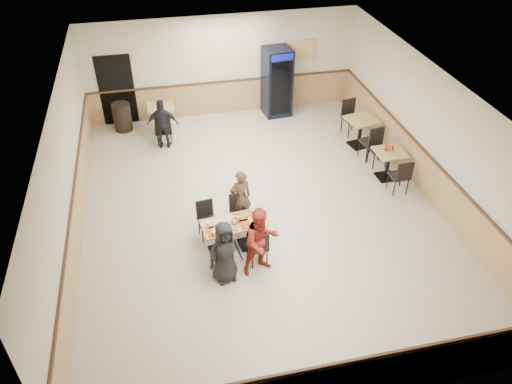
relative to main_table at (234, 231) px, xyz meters
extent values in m
plane|color=beige|center=(0.83, 1.17, -0.46)|extent=(10.00, 10.00, 0.00)
plane|color=silver|center=(0.83, 1.17, 2.54)|extent=(10.00, 10.00, 0.00)
plane|color=beige|center=(0.83, 6.17, 1.04)|extent=(8.00, 0.00, 8.00)
plane|color=beige|center=(0.83, -3.83, 1.04)|extent=(8.00, 0.00, 8.00)
plane|color=beige|center=(-3.17, 1.17, 1.04)|extent=(0.00, 10.00, 10.00)
plane|color=beige|center=(4.83, 1.17, 1.04)|extent=(0.00, 10.00, 10.00)
cube|color=tan|center=(0.83, 6.15, 0.04)|extent=(7.98, 0.03, 1.00)
cube|color=tan|center=(4.82, 1.17, 0.04)|extent=(0.03, 9.98, 1.00)
cube|color=#472B19|center=(0.83, 6.14, 0.57)|extent=(7.98, 0.04, 0.06)
cube|color=black|center=(-2.27, 6.15, 0.59)|extent=(1.00, 0.02, 2.10)
cube|color=orange|center=(3.23, 6.13, 1.34)|extent=(0.85, 0.02, 0.60)
cube|color=black|center=(-0.32, -0.04, -0.44)|extent=(0.46, 0.46, 0.04)
cylinder|color=black|center=(-0.32, -0.04, -0.11)|extent=(0.08, 0.08, 0.62)
cube|color=tan|center=(-0.32, -0.04, 0.21)|extent=(0.71, 0.71, 0.04)
cube|color=black|center=(0.32, 0.04, -0.44)|extent=(0.46, 0.46, 0.04)
cylinder|color=black|center=(0.32, 0.04, -0.11)|extent=(0.08, 0.08, 0.62)
cube|color=tan|center=(0.32, 0.04, 0.21)|extent=(0.71, 0.71, 0.04)
imported|color=black|center=(-0.31, -0.82, 0.23)|extent=(0.74, 0.55, 1.37)
imported|color=maroon|center=(0.41, -0.73, 0.29)|extent=(0.84, 0.72, 1.50)
imported|color=#503422|center=(0.31, 0.82, 0.22)|extent=(0.54, 0.40, 1.36)
imported|color=black|center=(-1.11, 4.47, 0.25)|extent=(0.87, 0.46, 1.42)
cube|color=red|center=(0.33, -0.10, 0.24)|extent=(0.45, 0.35, 0.02)
cube|color=red|center=(0.26, 0.14, 0.24)|extent=(0.45, 0.35, 0.02)
cube|color=red|center=(-0.35, -0.15, 0.24)|extent=(0.45, 0.35, 0.02)
cube|color=red|center=(-0.29, -0.18, 0.24)|extent=(0.45, 0.35, 0.02)
cylinder|color=silver|center=(-0.39, -0.16, 0.23)|extent=(0.21, 0.21, 0.01)
cube|color=tan|center=(-0.39, -0.16, 0.25)|extent=(0.28, 0.25, 0.02)
cylinder|color=silver|center=(0.26, 0.17, 0.23)|extent=(0.21, 0.21, 0.01)
cube|color=tan|center=(0.26, 0.17, 0.25)|extent=(0.28, 0.27, 0.02)
cylinder|color=silver|center=(0.42, -0.04, 0.23)|extent=(0.21, 0.21, 0.01)
cube|color=tan|center=(0.42, -0.04, 0.25)|extent=(0.27, 0.22, 0.02)
cylinder|color=silver|center=(-0.07, -0.17, 0.23)|extent=(0.21, 0.21, 0.01)
cube|color=tan|center=(-0.07, -0.17, 0.25)|extent=(0.26, 0.19, 0.02)
cylinder|color=white|center=(-0.43, -0.28, 0.28)|extent=(0.07, 0.07, 0.09)
cylinder|color=white|center=(-0.24, -0.29, 0.28)|extent=(0.07, 0.07, 0.09)
cylinder|color=white|center=(-0.51, 0.03, 0.28)|extent=(0.07, 0.07, 0.09)
cylinder|color=white|center=(-0.23, 0.02, 0.28)|extent=(0.07, 0.07, 0.09)
cylinder|color=white|center=(-0.34, -0.27, 0.28)|extent=(0.07, 0.07, 0.09)
cylinder|color=#A9B1BC|center=(0.04, 0.05, 0.29)|extent=(0.07, 0.07, 0.12)
cylinder|color=#A9B1BC|center=(0.11, 0.01, 0.29)|extent=(0.07, 0.07, 0.12)
ellipsoid|color=silver|center=(0.02, -0.02, 0.28)|extent=(0.14, 0.14, 0.10)
cube|color=black|center=(4.22, 1.75, -0.44)|extent=(0.47, 0.47, 0.04)
cylinder|color=black|center=(4.22, 1.75, -0.07)|extent=(0.09, 0.09, 0.69)
cube|color=tan|center=(4.22, 1.75, 0.28)|extent=(0.73, 0.73, 0.04)
cube|color=black|center=(4.15, 3.39, -0.43)|extent=(0.58, 0.58, 0.04)
cylinder|color=black|center=(4.15, 3.39, -0.04)|extent=(0.10, 0.10, 0.74)
cube|color=tan|center=(4.15, 3.39, 0.34)|extent=(0.90, 0.90, 0.04)
cylinder|color=#B51B0C|center=(4.12, 1.80, 0.40)|extent=(0.06, 0.06, 0.20)
cylinder|color=#C44D1A|center=(4.21, 1.80, 0.39)|extent=(0.06, 0.06, 0.17)
cylinder|color=#B51B0C|center=(4.30, 1.80, 0.37)|extent=(0.05, 0.05, 0.14)
cube|color=black|center=(-1.11, 5.37, -0.43)|extent=(0.48, 0.48, 0.04)
cylinder|color=black|center=(-1.11, 5.37, -0.05)|extent=(0.10, 0.10, 0.72)
cube|color=tan|center=(-1.11, 5.37, 0.32)|extent=(0.74, 0.74, 0.04)
cube|color=black|center=(2.39, 5.77, 0.57)|extent=(0.85, 0.83, 2.06)
cube|color=black|center=(2.43, 5.38, 0.52)|extent=(0.63, 0.08, 1.63)
cube|color=#0E169A|center=(2.43, 5.37, 1.47)|extent=(0.65, 0.09, 0.20)
cylinder|color=black|center=(-2.22, 5.72, -0.05)|extent=(0.52, 0.52, 0.82)
camera|label=1|loc=(-1.23, -7.70, 6.71)|focal=35.00mm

